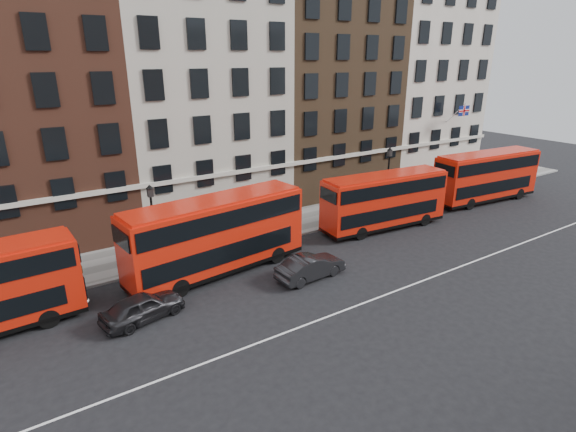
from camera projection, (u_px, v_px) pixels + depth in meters
ground at (328, 292)px, 25.42m from camera, size 120.00×120.00×0.00m
pavement at (241, 234)px, 33.68m from camera, size 80.00×5.00×0.15m
kerb at (258, 244)px, 31.70m from camera, size 80.00×0.30×0.16m
road_centre_line at (351, 308)px, 23.84m from camera, size 70.00×0.12×0.01m
building_terrace at (191, 88)px, 35.94m from camera, size 64.00×11.95×22.00m
bus_b at (216, 234)px, 26.93m from camera, size 11.56×4.01×4.76m
bus_c at (384, 200)px, 34.19m from camera, size 10.44×3.38×4.31m
bus_d at (486, 176)px, 40.70m from camera, size 10.98×3.58×4.53m
car_rear at (143, 307)px, 22.59m from camera, size 4.49×2.55×1.44m
car_front at (311, 267)px, 26.88m from camera, size 4.53×1.86×1.46m
lamp_post_left at (153, 222)px, 27.33m from camera, size 0.44×0.44×5.33m
lamp_post_right at (388, 175)px, 38.24m from camera, size 0.44×0.44×5.33m
traffic_light at (455, 171)px, 42.13m from camera, size 0.25×0.45×3.27m
iron_railings at (228, 218)px, 35.22m from camera, size 6.60×0.06×1.00m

